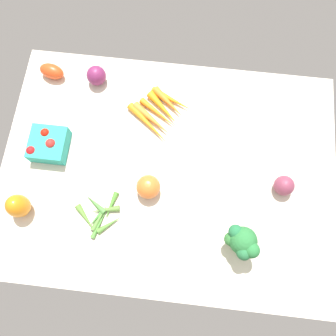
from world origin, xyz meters
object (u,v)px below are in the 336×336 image
at_px(red_onion_center, 284,186).
at_px(heirloom_tomato_orange, 148,187).
at_px(broccoli_head, 242,242).
at_px(roma_tomato, 52,71).
at_px(carrot_bunch, 160,112).
at_px(bell_pepper_orange, 18,206).
at_px(berry_basket, 48,144).
at_px(red_onion_near_basket, 96,76).
at_px(okra_pile, 100,214).

bearing_deg(red_onion_center, heirloom_tomato_orange, -172.80).
bearing_deg(broccoli_head, roma_tomato, 142.86).
bearing_deg(red_onion_center, carrot_bunch, 152.70).
bearing_deg(bell_pepper_orange, berry_basket, 79.08).
bearing_deg(roma_tomato, broccoli_head, -24.49).
distance_m(bell_pepper_orange, berry_basket, 0.21).
distance_m(bell_pepper_orange, broccoli_head, 0.64).
height_order(berry_basket, heirloom_tomato_orange, heirloom_tomato_orange).
distance_m(red_onion_center, bell_pepper_orange, 0.78).
relative_size(red_onion_center, roma_tomato, 0.73).
relative_size(berry_basket, heirloom_tomato_orange, 1.55).
distance_m(roma_tomato, red_onion_near_basket, 0.15).
relative_size(broccoli_head, berry_basket, 1.03).
relative_size(bell_pepper_orange, red_onion_near_basket, 1.42).
bearing_deg(red_onion_center, berry_basket, 176.02).
xyz_separation_m(roma_tomato, carrot_bunch, (0.37, -0.10, -0.01)).
relative_size(okra_pile, bell_pepper_orange, 1.63).
height_order(okra_pile, berry_basket, berry_basket).
relative_size(okra_pile, broccoli_head, 1.28).
relative_size(roma_tomato, red_onion_near_basket, 1.30).
xyz_separation_m(red_onion_center, okra_pile, (-0.53, -0.14, -0.02)).
xyz_separation_m(okra_pile, bell_pepper_orange, (-0.23, -0.01, 0.04)).
bearing_deg(berry_basket, red_onion_center, -3.98).
xyz_separation_m(broccoli_head, carrot_bunch, (-0.27, 0.39, -0.06)).
bearing_deg(okra_pile, broccoli_head, -5.54).
bearing_deg(heirloom_tomato_orange, bell_pepper_orange, -164.69).
xyz_separation_m(bell_pepper_orange, red_onion_near_basket, (0.15, 0.45, -0.01)).
distance_m(broccoli_head, roma_tomato, 0.81).
bearing_deg(broccoli_head, carrot_bunch, 125.17).
relative_size(okra_pile, berry_basket, 1.32).
bearing_deg(heirloom_tomato_orange, red_onion_near_basket, 121.71).
height_order(berry_basket, roma_tomato, berry_basket).
distance_m(red_onion_center, roma_tomato, 0.83).
bearing_deg(carrot_bunch, berry_basket, -154.67).
height_order(roma_tomato, heirloom_tomato_orange, heirloom_tomato_orange).
distance_m(red_onion_center, berry_basket, 0.73).
bearing_deg(broccoli_head, bell_pepper_orange, 177.08).
bearing_deg(broccoli_head, okra_pile, 174.46).
relative_size(broccoli_head, roma_tomato, 1.38).
distance_m(bell_pepper_orange, roma_tomato, 0.46).
relative_size(roma_tomato, heirloom_tomato_orange, 1.16).
height_order(okra_pile, broccoli_head, broccoli_head).
bearing_deg(berry_basket, red_onion_near_basket, 67.09).
height_order(broccoli_head, carrot_bunch, broccoli_head).
height_order(red_onion_center, carrot_bunch, red_onion_center).
bearing_deg(heirloom_tomato_orange, carrot_bunch, 89.54).
xyz_separation_m(broccoli_head, roma_tomato, (-0.65, 0.49, -0.05)).
bearing_deg(berry_basket, okra_pile, -45.37).
height_order(okra_pile, heirloom_tomato_orange, heirloom_tomato_orange).
height_order(roma_tomato, red_onion_near_basket, red_onion_near_basket).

